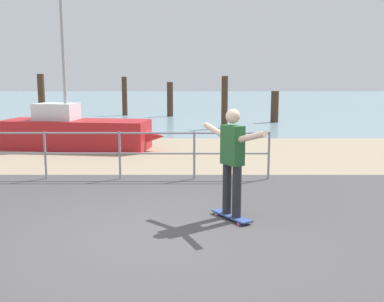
{
  "coord_description": "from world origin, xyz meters",
  "views": [
    {
      "loc": [
        0.64,
        -5.88,
        2.22
      ],
      "look_at": [
        0.63,
        2.0,
        0.9
      ],
      "focal_mm": 41.97,
      "sensor_mm": 36.0,
      "label": 1
    }
  ],
  "objects": [
    {
      "name": "ground_plane",
      "position": [
        0.0,
        -1.0,
        0.0
      ],
      "size": [
        24.0,
        10.0,
        0.04
      ],
      "primitive_type": "cube",
      "color": "#474444",
      "rests_on": "ground"
    },
    {
      "name": "beach_strip",
      "position": [
        0.0,
        7.0,
        0.0
      ],
      "size": [
        24.0,
        6.0,
        0.04
      ],
      "primitive_type": "cube",
      "color": "tan",
      "rests_on": "ground"
    },
    {
      "name": "sea_surface",
      "position": [
        0.0,
        35.0,
        0.0
      ],
      "size": [
        72.0,
        50.0,
        0.04
      ],
      "primitive_type": "cube",
      "color": "#75939E",
      "rests_on": "ground"
    },
    {
      "name": "railing_fence",
      "position": [
        -3.32,
        3.6,
        0.7
      ],
      "size": [
        11.26,
        0.05,
        1.05
      ],
      "color": "gray",
      "rests_on": "ground"
    },
    {
      "name": "sailboat",
      "position": [
        -2.74,
        7.67,
        0.52
      ],
      "size": [
        5.05,
        2.0,
        5.11
      ],
      "color": "#B21E23",
      "rests_on": "ground"
    },
    {
      "name": "skateboard",
      "position": [
        1.25,
        0.84,
        0.07
      ],
      "size": [
        0.61,
        0.78,
        0.08
      ],
      "color": "#334C8C",
      "rests_on": "ground"
    },
    {
      "name": "skateboarder",
      "position": [
        1.25,
        0.84,
        1.02
      ],
      "size": [
        0.87,
        1.26,
        1.65
      ],
      "color": "#26262B",
      "rests_on": "skateboard"
    },
    {
      "name": "groyne_post_0",
      "position": [
        -5.76,
        13.26,
        1.16
      ],
      "size": [
        0.29,
        0.29,
        2.31
      ],
      "primitive_type": "cylinder",
      "color": "#422D1E",
      "rests_on": "ground"
    },
    {
      "name": "groyne_post_1",
      "position": [
        -3.16,
        19.54,
        1.09
      ],
      "size": [
        0.29,
        0.29,
        2.18
      ],
      "primitive_type": "cylinder",
      "color": "#422D1E",
      "rests_on": "ground"
    },
    {
      "name": "groyne_post_2",
      "position": [
        -0.57,
        18.94,
        0.95
      ],
      "size": [
        0.34,
        0.34,
        1.9
      ],
      "primitive_type": "cylinder",
      "color": "#422D1E",
      "rests_on": "ground"
    },
    {
      "name": "groyne_post_3",
      "position": [
        2.02,
        13.2,
        1.11
      ],
      "size": [
        0.27,
        0.27,
        2.22
      ],
      "primitive_type": "cylinder",
      "color": "#422D1E",
      "rests_on": "ground"
    },
    {
      "name": "groyne_post_4",
      "position": [
        4.61,
        15.69,
        0.76
      ],
      "size": [
        0.37,
        0.37,
        1.51
      ],
      "primitive_type": "cylinder",
      "color": "#422D1E",
      "rests_on": "ground"
    }
  ]
}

